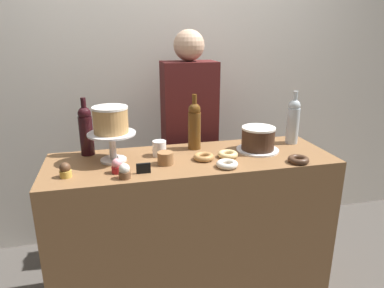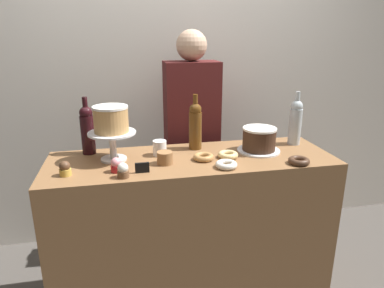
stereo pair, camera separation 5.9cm
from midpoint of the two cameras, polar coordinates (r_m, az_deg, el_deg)
name	(u,v)px [view 1 (the left image)]	position (r m, az deg, el deg)	size (l,w,h in m)	color
back_wall	(166,72)	(2.63, -5.03, 11.77)	(6.00, 0.05, 2.60)	silver
display_counter	(192,230)	(2.11, -0.82, -14.06)	(1.57, 0.52, 0.92)	brown
cake_stand_pedestal	(112,142)	(1.88, -13.89, 0.37)	(0.25, 0.25, 0.16)	silver
white_layer_cake	(111,120)	(1.85, -14.17, 3.89)	(0.18, 0.18, 0.14)	tan
silver_serving_platter	(257,150)	(2.06, 9.93, -0.94)	(0.25, 0.25, 0.01)	white
chocolate_round_cake	(258,138)	(2.03, 10.03, 0.96)	(0.19, 0.19, 0.13)	#3D2619
wine_bottle_amber	(194,125)	(2.02, -0.44, 3.14)	(0.08, 0.08, 0.33)	#5B3814
wine_bottle_clear	(293,120)	(2.21, 15.60, 3.75)	(0.08, 0.08, 0.33)	#B2BCC1
wine_bottle_dark_red	(86,130)	(2.02, -17.89, 2.23)	(0.08, 0.08, 0.33)	black
cupcake_strawberry	(117,166)	(1.74, -13.19, -3.57)	(0.06, 0.06, 0.07)	red
cupcake_vanilla	(125,171)	(1.67, -12.07, -4.45)	(0.06, 0.06, 0.07)	brown
cupcake_chocolate	(65,170)	(1.77, -21.07, -4.07)	(0.06, 0.06, 0.07)	gold
donut_maple	(204,157)	(1.88, 1.05, -2.15)	(0.11, 0.11, 0.03)	#B27F47
donut_glazed	(228,154)	(1.92, 5.06, -1.73)	(0.11, 0.11, 0.03)	#E0C17F
donut_sugar	(227,164)	(1.78, 4.87, -3.34)	(0.11, 0.11, 0.03)	silver
donut_chocolate	(298,160)	(1.91, 16.30, -2.50)	(0.11, 0.11, 0.03)	#472D1E
cookie_stack	(165,158)	(1.82, -5.33, -2.33)	(0.08, 0.08, 0.07)	olive
price_sign_chalkboard	(143,168)	(1.72, -8.99, -3.98)	(0.07, 0.01, 0.05)	black
coffee_cup_ceramic	(159,148)	(1.94, -6.26, -0.71)	(0.08, 0.08, 0.08)	white
barista_figure	(189,143)	(2.41, -1.16, 0.08)	(0.36, 0.22, 1.60)	black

